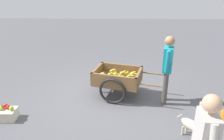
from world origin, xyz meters
name	(u,v)px	position (x,y,z in m)	size (l,w,h in m)	color
ground_plane	(108,101)	(0.00, 0.00, 0.00)	(24.00, 24.00, 0.00)	#56565B
fruit_cart	(118,79)	(-0.22, -0.29, 0.44)	(1.79, 1.17, 0.72)	brown
vendor_person	(168,64)	(-1.33, 0.01, 0.95)	(0.28, 0.57, 1.59)	#4C4742
dog	(193,126)	(-1.58, 1.33, 0.27)	(0.42, 0.58, 0.40)	beige
apple_crate	(6,114)	(2.09, 0.80, 0.13)	(0.44, 0.32, 0.32)	beige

